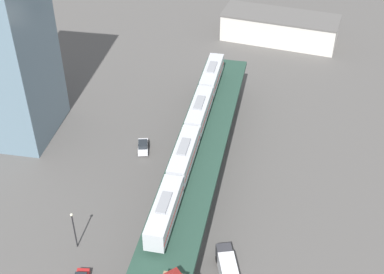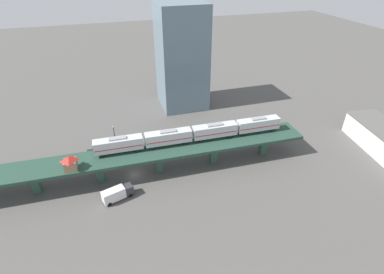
{
  "view_description": "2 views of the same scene",
  "coord_description": "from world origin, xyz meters",
  "px_view_note": "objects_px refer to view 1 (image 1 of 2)",
  "views": [
    {
      "loc": [
        11.41,
        -54.15,
        61.95
      ],
      "look_at": [
        -0.93,
        15.89,
        8.16
      ],
      "focal_mm": 50.0,
      "sensor_mm": 36.0,
      "label": 1
    },
    {
      "loc": [
        62.75,
        -3.82,
        50.0
      ],
      "look_at": [
        -0.93,
        15.89,
        8.16
      ],
      "focal_mm": 28.0,
      "sensor_mm": 36.0,
      "label": 2
    }
  ],
  "objects_px": {
    "delivery_truck": "(227,268)",
    "street_car_white": "(143,146)",
    "subway_train": "(192,132)",
    "warehouse_building": "(280,28)",
    "street_lamp": "(74,227)"
  },
  "relations": [
    {
      "from": "delivery_truck",
      "to": "street_lamp",
      "type": "relative_size",
      "value": 1.09
    },
    {
      "from": "street_car_white",
      "to": "street_lamp",
      "type": "xyz_separation_m",
      "value": [
        -4.1,
        -24.39,
        3.17
      ]
    },
    {
      "from": "subway_train",
      "to": "warehouse_building",
      "type": "xyz_separation_m",
      "value": [
        12.58,
        54.57,
        -5.79
      ]
    },
    {
      "from": "street_car_white",
      "to": "warehouse_building",
      "type": "bearing_deg",
      "value": 65.41
    },
    {
      "from": "warehouse_building",
      "to": "street_car_white",
      "type": "bearing_deg",
      "value": -114.59
    },
    {
      "from": "delivery_truck",
      "to": "subway_train",
      "type": "bearing_deg",
      "value": 112.7
    },
    {
      "from": "delivery_truck",
      "to": "street_car_white",
      "type": "bearing_deg",
      "value": 126.01
    },
    {
      "from": "street_car_white",
      "to": "street_lamp",
      "type": "relative_size",
      "value": 0.68
    },
    {
      "from": "delivery_truck",
      "to": "street_lamp",
      "type": "bearing_deg",
      "value": 176.04
    },
    {
      "from": "street_car_white",
      "to": "street_lamp",
      "type": "bearing_deg",
      "value": -99.54
    },
    {
      "from": "warehouse_building",
      "to": "subway_train",
      "type": "bearing_deg",
      "value": -102.98
    },
    {
      "from": "street_car_white",
      "to": "delivery_truck",
      "type": "bearing_deg",
      "value": -53.99
    },
    {
      "from": "subway_train",
      "to": "delivery_truck",
      "type": "height_order",
      "value": "subway_train"
    },
    {
      "from": "subway_train",
      "to": "warehouse_building",
      "type": "relative_size",
      "value": 1.67
    },
    {
      "from": "delivery_truck",
      "to": "warehouse_building",
      "type": "relative_size",
      "value": 0.25
    }
  ]
}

